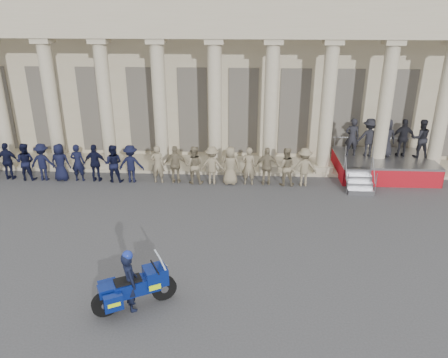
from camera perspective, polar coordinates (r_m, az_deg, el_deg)
ground at (r=14.66m, az=-8.68°, el=-10.14°), size 90.00×90.00×0.00m
building at (r=27.20m, az=-2.93°, el=15.21°), size 40.00×12.50×9.00m
officer_rank at (r=21.19m, az=-17.98°, el=2.03°), size 21.52×0.67×1.77m
reviewing_stand at (r=22.09m, az=20.44°, el=4.17°), size 4.43×4.21×2.72m
motorcycle at (r=12.34m, az=-11.52°, el=-13.60°), size 2.12×1.51×1.50m
rider at (r=12.18m, az=-12.21°, el=-12.80°), size 0.66×0.74×1.80m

